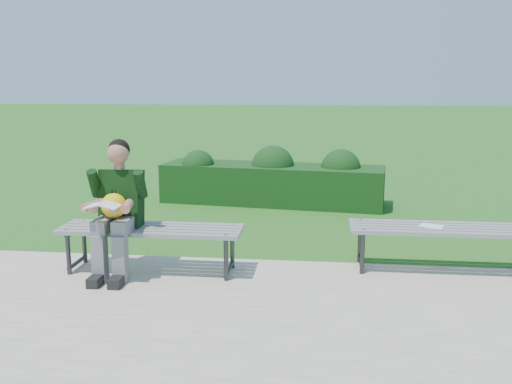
{
  "coord_description": "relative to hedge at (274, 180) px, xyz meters",
  "views": [
    {
      "loc": [
        0.86,
        -5.77,
        1.89
      ],
      "look_at": [
        0.22,
        -0.27,
        0.8
      ],
      "focal_mm": 40.0,
      "sensor_mm": 36.0,
      "label": 1
    }
  ],
  "objects": [
    {
      "name": "walkway",
      "position": [
        -0.14,
        -4.7,
        -0.36
      ],
      "size": [
        30.0,
        3.5,
        0.02
      ],
      "color": "#BEB0A1",
      "rests_on": "ground"
    },
    {
      "name": "paper_sheet",
      "position": [
        1.82,
        -3.09,
        0.1
      ],
      "size": [
        0.26,
        0.23,
        0.01
      ],
      "color": "white",
      "rests_on": "bench_right"
    },
    {
      "name": "ground",
      "position": [
        -0.14,
        -2.95,
        -0.37
      ],
      "size": [
        80.0,
        80.0,
        0.0
      ],
      "color": "#2E8020",
      "rests_on": "ground"
    },
    {
      "name": "seated_boy",
      "position": [
        -1.23,
        -3.53,
        0.34
      ],
      "size": [
        0.56,
        0.76,
        1.31
      ],
      "color": "gray",
      "rests_on": "walkway"
    },
    {
      "name": "hedge",
      "position": [
        0.0,
        0.0,
        0.0
      ],
      "size": [
        3.51,
        1.29,
        0.9
      ],
      "color": "#113B11",
      "rests_on": "ground"
    },
    {
      "name": "bench_right",
      "position": [
        1.92,
        -3.09,
        0.04
      ],
      "size": [
        1.8,
        0.5,
        0.46
      ],
      "color": "gray",
      "rests_on": "walkway"
    },
    {
      "name": "bench_left",
      "position": [
        -0.93,
        -3.44,
        0.04
      ],
      "size": [
        1.8,
        0.5,
        0.46
      ],
      "color": "gray",
      "rests_on": "walkway"
    }
  ]
}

